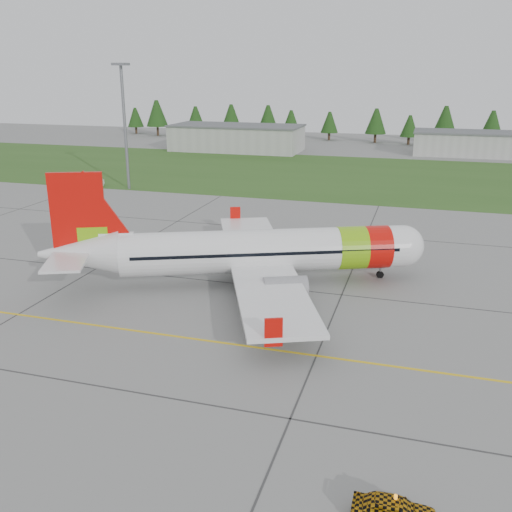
% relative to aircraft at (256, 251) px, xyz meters
% --- Properties ---
extents(ground, '(320.00, 320.00, 0.00)m').
position_rel_aircraft_xyz_m(ground, '(-1.72, -20.77, -3.13)').
color(ground, gray).
rests_on(ground, ground).
extents(aircraft, '(34.05, 32.33, 10.85)m').
position_rel_aircraft_xyz_m(aircraft, '(0.00, 0.00, 0.00)').
color(aircraft, white).
rests_on(aircraft, ground).
extents(follow_me_car, '(1.33, 1.56, 3.76)m').
position_rel_aircraft_xyz_m(follow_me_car, '(14.52, -27.17, -1.25)').
color(follow_me_car, '#CC8D0B').
rests_on(follow_me_car, ground).
extents(service_van, '(1.82, 1.76, 4.30)m').
position_rel_aircraft_xyz_m(service_van, '(-39.67, 36.77, -0.98)').
color(service_van, silver).
rests_on(service_van, ground).
extents(grass_strip, '(320.00, 50.00, 0.03)m').
position_rel_aircraft_xyz_m(grass_strip, '(-1.72, 61.23, -3.11)').
color(grass_strip, '#30561E').
rests_on(grass_strip, ground).
extents(taxi_guideline, '(120.00, 0.25, 0.02)m').
position_rel_aircraft_xyz_m(taxi_guideline, '(-1.72, -12.77, -3.12)').
color(taxi_guideline, gold).
rests_on(taxi_guideline, ground).
extents(hangar_west, '(32.00, 14.00, 6.00)m').
position_rel_aircraft_xyz_m(hangar_west, '(-31.72, 89.23, -0.13)').
color(hangar_west, '#A8A8A3').
rests_on(hangar_west, ground).
extents(hangar_east, '(24.00, 12.00, 5.20)m').
position_rel_aircraft_xyz_m(hangar_east, '(23.28, 97.23, -0.53)').
color(hangar_east, '#A8A8A3').
rests_on(hangar_east, ground).
extents(floodlight_mast, '(0.50, 0.50, 20.00)m').
position_rel_aircraft_xyz_m(floodlight_mast, '(-33.72, 37.23, 6.87)').
color(floodlight_mast, slate).
rests_on(floodlight_mast, ground).
extents(treeline, '(160.00, 8.00, 10.00)m').
position_rel_aircraft_xyz_m(treeline, '(-1.72, 117.23, 1.87)').
color(treeline, '#1C3F14').
rests_on(treeline, ground).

